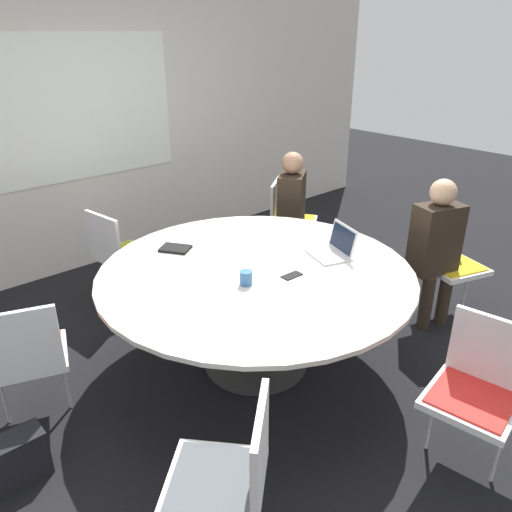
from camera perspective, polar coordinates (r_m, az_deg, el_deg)
ground_plane at (r=3.72m, az=0.00°, el=-12.06°), size 16.00×16.00×0.00m
wall_back at (r=5.13m, az=-18.93°, el=13.56°), size 8.00×0.07×2.70m
conference_table at (r=3.37m, az=0.00°, el=-3.07°), size 2.10×2.10×0.75m
chair_0 at (r=4.41m, az=21.21°, el=-0.00°), size 0.55×0.54×0.86m
chair_1 at (r=5.03m, az=3.66°, el=4.65°), size 0.60×0.60×0.86m
chair_2 at (r=4.38m, az=-15.44°, el=0.70°), size 0.48×0.50×0.86m
chair_3 at (r=3.22m, az=-24.84°, el=-10.04°), size 0.56×0.55×0.86m
chair_4 at (r=2.29m, az=-3.00°, el=-23.57°), size 0.61×0.61×0.86m
chair_5 at (r=2.96m, az=24.00°, el=-13.22°), size 0.48×0.50×0.86m
person_0 at (r=4.12m, az=19.95°, el=1.47°), size 0.41×0.34×1.21m
person_1 at (r=4.73m, az=4.24°, el=5.82°), size 0.42×0.39×1.21m
laptop at (r=3.56m, az=8.94°, el=0.88°), size 0.33×0.36×0.21m
spiral_notebook at (r=3.67m, az=-9.20°, el=0.85°), size 0.24×0.26×0.02m
coffee_cup at (r=3.12m, az=-1.15°, el=-2.51°), size 0.08×0.08×0.09m
cell_phone at (r=3.25m, az=4.12°, el=-2.25°), size 0.14×0.07×0.01m
handbag at (r=3.12m, az=-26.19°, el=-20.34°), size 0.36×0.16×0.28m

